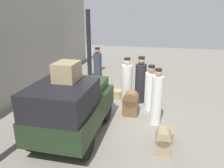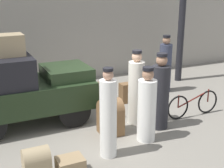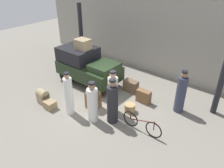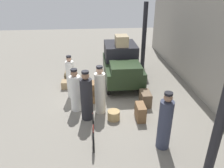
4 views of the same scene
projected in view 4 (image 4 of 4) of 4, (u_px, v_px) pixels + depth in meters
The scene contains 18 objects.
ground_plane at pixel (107, 103), 8.99m from camera, with size 30.00×30.00×0.00m, color gray.
station_building_facade at pixel (212, 47), 8.35m from camera, with size 16.00×0.15×4.50m.
canopy_pillar_left at pixel (144, 37), 11.81m from camera, with size 0.23×0.23×3.58m.
canopy_pillar_right at pixel (221, 118), 4.89m from camera, with size 0.23×0.23×3.58m.
truck at pixel (122, 63), 10.41m from camera, with size 3.21×1.65×1.77m.
bicycle at pixel (93, 131), 6.80m from camera, with size 1.63×0.04×0.69m.
wicker_basket at pixel (114, 115), 7.86m from camera, with size 0.44×0.44×0.35m.
porter_carrying_trunk at pixel (76, 92), 8.21m from camera, with size 0.41×0.41×1.70m.
conductor_in_dark_uniform at pixel (100, 92), 8.02m from camera, with size 0.40×0.40×1.87m.
porter_with_bicycle at pixel (165, 123), 6.29m from camera, with size 0.40×0.40×1.85m.
porter_lifting_near_truck at pixel (71, 79), 9.09m from camera, with size 0.34×0.34×1.85m.
porter_standing_middle at pixel (87, 98), 7.64m from camera, with size 0.43×0.43×1.86m.
trunk_umber_medium at pixel (145, 98), 8.75m from camera, with size 0.69×0.38×0.56m.
suitcase_black_upright at pixel (66, 84), 10.19m from camera, with size 0.49×0.40×0.34m.
trunk_wicker_pale at pixel (92, 92), 8.93m from camera, with size 0.50×0.52×0.86m.
trunk_barrel_dark at pixel (69, 76), 10.65m from camera, with size 0.46×0.40×0.65m.
suitcase_small_leather at pixel (140, 112), 7.84m from camera, with size 0.63×0.31×0.58m.
trunk_on_truck_roof at pixel (122, 41), 10.11m from camera, with size 0.70×0.57×0.50m.
Camera 4 is at (7.74, -0.50, 4.60)m, focal length 35.00 mm.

